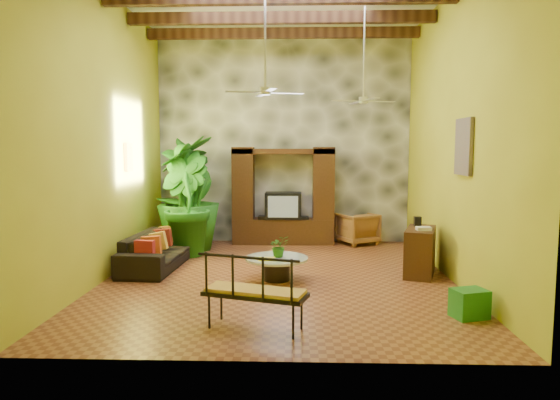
{
  "coord_description": "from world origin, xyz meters",
  "views": [
    {
      "loc": [
        0.31,
        -8.63,
        2.28
      ],
      "look_at": [
        0.02,
        0.2,
        1.36
      ],
      "focal_mm": 32.0,
      "sensor_mm": 36.0,
      "label": 1
    }
  ],
  "objects_px": {
    "entertainment_center": "(283,203)",
    "green_bin": "(469,304)",
    "ceiling_fan_front": "(265,78)",
    "iron_bench": "(255,288)",
    "sofa": "(158,250)",
    "tall_plant_b": "(184,203)",
    "ceiling_fan_back": "(364,90)",
    "wicker_armchair": "(357,228)",
    "coffee_table": "(277,265)",
    "side_console": "(420,252)",
    "tall_plant_a": "(190,193)",
    "tall_plant_c": "(189,193)"
  },
  "relations": [
    {
      "from": "tall_plant_a",
      "to": "tall_plant_b",
      "type": "relative_size",
      "value": 1.14
    },
    {
      "from": "tall_plant_b",
      "to": "tall_plant_c",
      "type": "relative_size",
      "value": 0.87
    },
    {
      "from": "wicker_armchair",
      "to": "side_console",
      "type": "height_order",
      "value": "side_console"
    },
    {
      "from": "entertainment_center",
      "to": "green_bin",
      "type": "distance_m",
      "value": 5.84
    },
    {
      "from": "ceiling_fan_front",
      "to": "wicker_armchair",
      "type": "distance_m",
      "value": 5.06
    },
    {
      "from": "ceiling_fan_front",
      "to": "sofa",
      "type": "xyz_separation_m",
      "value": [
        -2.15,
        1.09,
        -3.08
      ]
    },
    {
      "from": "coffee_table",
      "to": "green_bin",
      "type": "height_order",
      "value": "coffee_table"
    },
    {
      "from": "iron_bench",
      "to": "side_console",
      "type": "xyz_separation_m",
      "value": [
        2.75,
        2.89,
        -0.13
      ]
    },
    {
      "from": "tall_plant_c",
      "to": "green_bin",
      "type": "xyz_separation_m",
      "value": [
        4.75,
        -4.42,
        -1.08
      ]
    },
    {
      "from": "side_console",
      "to": "tall_plant_b",
      "type": "bearing_deg",
      "value": 179.94
    },
    {
      "from": "ceiling_fan_front",
      "to": "iron_bench",
      "type": "bearing_deg",
      "value": -90.07
    },
    {
      "from": "ceiling_fan_back",
      "to": "wicker_armchair",
      "type": "height_order",
      "value": "ceiling_fan_back"
    },
    {
      "from": "tall_plant_a",
      "to": "tall_plant_c",
      "type": "xyz_separation_m",
      "value": [
        0.04,
        -0.27,
        0.01
      ]
    },
    {
      "from": "wicker_armchair",
      "to": "side_console",
      "type": "xyz_separation_m",
      "value": [
        0.78,
        -2.87,
        0.05
      ]
    },
    {
      "from": "ceiling_fan_front",
      "to": "wicker_armchair",
      "type": "xyz_separation_m",
      "value": [
        1.96,
        3.55,
        -3.03
      ]
    },
    {
      "from": "tall_plant_a",
      "to": "coffee_table",
      "type": "height_order",
      "value": "tall_plant_a"
    },
    {
      "from": "coffee_table",
      "to": "sofa",
      "type": "bearing_deg",
      "value": 159.46
    },
    {
      "from": "ceiling_fan_front",
      "to": "wicker_armchair",
      "type": "relative_size",
      "value": 2.26
    },
    {
      "from": "tall_plant_b",
      "to": "ceiling_fan_front",
      "type": "bearing_deg",
      "value": -49.78
    },
    {
      "from": "sofa",
      "to": "wicker_armchair",
      "type": "height_order",
      "value": "wicker_armchair"
    },
    {
      "from": "sofa",
      "to": "tall_plant_b",
      "type": "distance_m",
      "value": 1.39
    },
    {
      "from": "side_console",
      "to": "green_bin",
      "type": "relative_size",
      "value": 2.38
    },
    {
      "from": "green_bin",
      "to": "entertainment_center",
      "type": "bearing_deg",
      "value": 117.22
    },
    {
      "from": "entertainment_center",
      "to": "ceiling_fan_front",
      "type": "relative_size",
      "value": 1.29
    },
    {
      "from": "tall_plant_a",
      "to": "tall_plant_b",
      "type": "bearing_deg",
      "value": -85.76
    },
    {
      "from": "sofa",
      "to": "side_console",
      "type": "distance_m",
      "value": 4.91
    },
    {
      "from": "tall_plant_b",
      "to": "wicker_armchair",
      "type": "bearing_deg",
      "value": 19.28
    },
    {
      "from": "ceiling_fan_back",
      "to": "iron_bench",
      "type": "distance_m",
      "value": 5.09
    },
    {
      "from": "tall_plant_c",
      "to": "entertainment_center",
      "type": "bearing_deg",
      "value": 19.25
    },
    {
      "from": "sofa",
      "to": "green_bin",
      "type": "xyz_separation_m",
      "value": [
        5.0,
        -2.71,
        -0.13
      ]
    },
    {
      "from": "green_bin",
      "to": "wicker_armchair",
      "type": "bearing_deg",
      "value": 99.75
    },
    {
      "from": "tall_plant_c",
      "to": "ceiling_fan_front",
      "type": "bearing_deg",
      "value": -55.92
    },
    {
      "from": "tall_plant_a",
      "to": "green_bin",
      "type": "xyz_separation_m",
      "value": [
        4.78,
        -4.69,
        -1.06
      ]
    },
    {
      "from": "wicker_armchair",
      "to": "coffee_table",
      "type": "height_order",
      "value": "wicker_armchair"
    },
    {
      "from": "tall_plant_b",
      "to": "green_bin",
      "type": "relative_size",
      "value": 4.98
    },
    {
      "from": "tall_plant_c",
      "to": "iron_bench",
      "type": "distance_m",
      "value": 5.41
    },
    {
      "from": "wicker_armchair",
      "to": "green_bin",
      "type": "xyz_separation_m",
      "value": [
        0.89,
        -5.17,
        -0.18
      ]
    },
    {
      "from": "entertainment_center",
      "to": "coffee_table",
      "type": "xyz_separation_m",
      "value": [
        -0.02,
        -3.32,
        -0.71
      ]
    },
    {
      "from": "entertainment_center",
      "to": "tall_plant_b",
      "type": "bearing_deg",
      "value": -147.34
    },
    {
      "from": "green_bin",
      "to": "sofa",
      "type": "bearing_deg",
      "value": 151.57
    },
    {
      "from": "tall_plant_c",
      "to": "coffee_table",
      "type": "bearing_deg",
      "value": -51.27
    },
    {
      "from": "entertainment_center",
      "to": "iron_bench",
      "type": "relative_size",
      "value": 1.73
    },
    {
      "from": "ceiling_fan_front",
      "to": "entertainment_center",
      "type": "bearing_deg",
      "value": 86.76
    },
    {
      "from": "entertainment_center",
      "to": "iron_bench",
      "type": "distance_m",
      "value": 5.76
    },
    {
      "from": "ceiling_fan_back",
      "to": "entertainment_center",
      "type": "bearing_deg",
      "value": 129.57
    },
    {
      "from": "sofa",
      "to": "iron_bench",
      "type": "bearing_deg",
      "value": -143.47
    },
    {
      "from": "green_bin",
      "to": "ceiling_fan_back",
      "type": "bearing_deg",
      "value": 108.09
    },
    {
      "from": "entertainment_center",
      "to": "tall_plant_c",
      "type": "relative_size",
      "value": 0.94
    },
    {
      "from": "sofa",
      "to": "tall_plant_c",
      "type": "xyz_separation_m",
      "value": [
        0.25,
        1.71,
        0.94
      ]
    },
    {
      "from": "ceiling_fan_front",
      "to": "side_console",
      "type": "height_order",
      "value": "ceiling_fan_front"
    }
  ]
}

